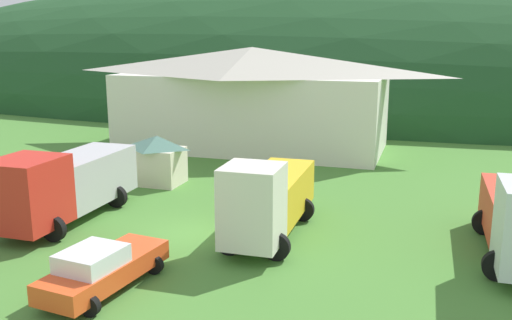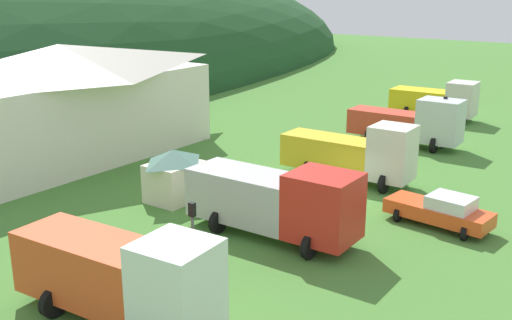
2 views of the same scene
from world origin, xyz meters
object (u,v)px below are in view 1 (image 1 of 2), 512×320
at_px(crane_truck_red, 63,183).
at_px(depot_building, 252,97).
at_px(traffic_cone_near_pickup, 124,193).
at_px(heavy_rig_striped, 268,198).
at_px(play_shed_cream, 158,159).
at_px(service_pickup_orange, 102,268).

bearing_deg(crane_truck_red, depot_building, 170.68).
bearing_deg(traffic_cone_near_pickup, depot_building, 78.63).
bearing_deg(crane_truck_red, heavy_rig_striped, 94.85).
xyz_separation_m(play_shed_cream, crane_truck_red, (-0.99, -7.42, 0.39)).
xyz_separation_m(heavy_rig_striped, service_pickup_orange, (-3.93, -6.63, -0.95)).
distance_m(service_pickup_orange, traffic_cone_near_pickup, 12.10).
bearing_deg(heavy_rig_striped, service_pickup_orange, -31.74).
bearing_deg(service_pickup_orange, depot_building, -166.87).
xyz_separation_m(depot_building, play_shed_cream, (-1.98, -11.70, -2.47)).
height_order(heavy_rig_striped, service_pickup_orange, heavy_rig_striped).
relative_size(play_shed_cream, heavy_rig_striped, 0.37).
bearing_deg(depot_building, play_shed_cream, -99.61).
bearing_deg(service_pickup_orange, heavy_rig_striped, 156.13).
distance_m(heavy_rig_striped, traffic_cone_near_pickup, 10.51).
height_order(play_shed_cream, crane_truck_red, crane_truck_red).
relative_size(depot_building, heavy_rig_striped, 2.63).
xyz_separation_m(crane_truck_red, traffic_cone_near_pickup, (0.13, 4.97, -1.86)).
bearing_deg(depot_building, crane_truck_red, -98.84).
distance_m(crane_truck_red, heavy_rig_striped, 9.70).
xyz_separation_m(heavy_rig_striped, traffic_cone_near_pickup, (-9.53, 4.07, -1.78)).
relative_size(crane_truck_red, heavy_rig_striped, 1.04).
bearing_deg(traffic_cone_near_pickup, crane_truck_red, -91.50).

